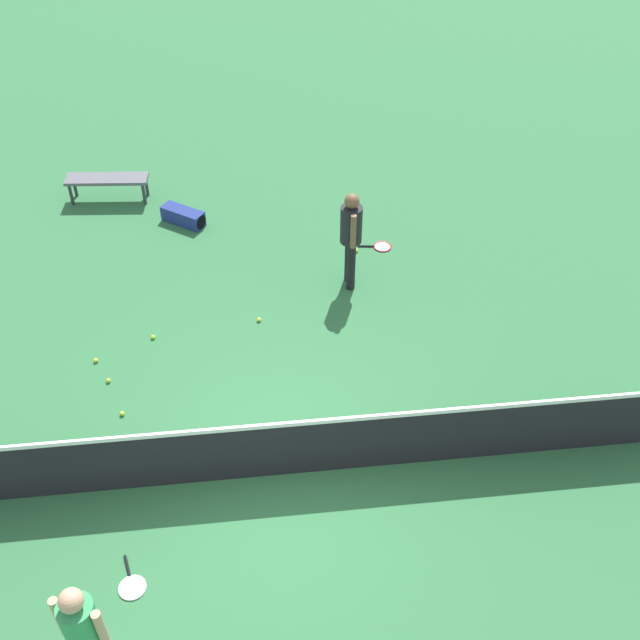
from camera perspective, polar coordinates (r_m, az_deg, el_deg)
ground_plane at (r=9.94m, az=-2.82°, el=-11.28°), size 40.00×40.00×0.00m
court_net at (r=9.54m, az=-2.92°, el=-9.46°), size 10.09×0.09×1.07m
player_near_side at (r=12.01m, az=2.30°, el=6.46°), size 0.34×0.52×1.70m
player_far_side at (r=8.01m, az=-17.02°, el=-21.18°), size 0.51×0.45×1.70m
tennis_racket_near_player at (r=13.44m, az=4.51°, el=5.43°), size 0.60×0.35×0.03m
tennis_racket_far_player at (r=9.31m, az=-13.73°, el=-18.51°), size 0.39×0.61×0.03m
tennis_ball_near_player at (r=10.86m, az=-14.41°, el=-6.72°), size 0.07×0.07×0.07m
tennis_ball_by_net at (r=13.29m, az=2.70°, el=5.15°), size 0.07×0.07×0.07m
tennis_ball_midcourt at (r=11.86m, az=-12.23°, el=-1.23°), size 0.07×0.07×0.07m
tennis_ball_baseline at (r=11.34m, az=-15.37°, el=-4.34°), size 0.07×0.07×0.07m
tennis_ball_stray_left at (r=11.69m, az=-16.23°, el=-2.89°), size 0.07×0.07×0.07m
tennis_ball_stray_right at (r=11.92m, az=-4.53°, el=0.03°), size 0.07×0.07×0.07m
courtside_bench at (r=14.95m, az=-15.45°, el=9.90°), size 1.53×0.54×0.48m
equipment_bag at (r=14.13m, az=-9.96°, el=7.52°), size 0.81×0.70×0.28m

